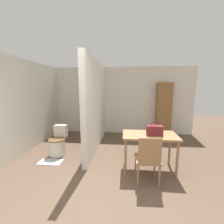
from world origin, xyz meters
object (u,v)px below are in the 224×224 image
object	(u,v)px
dining_table	(150,139)
wooden_cabinet	(163,110)
wooden_chair	(148,158)
toilet	(58,143)
handbag	(155,130)

from	to	relation	value
dining_table	wooden_cabinet	bearing A→B (deg)	70.66
wooden_chair	toilet	distance (m)	2.41
toilet	wooden_cabinet	xyz separation A→B (m)	(3.12, 1.85, 0.66)
wooden_cabinet	toilet	bearing A→B (deg)	-149.29
dining_table	handbag	distance (m)	0.23
wooden_chair	handbag	xyz separation A→B (m)	(0.17, 0.43, 0.40)
toilet	handbag	size ratio (longest dim) A/B	2.36
dining_table	toilet	distance (m)	2.37
toilet	handbag	distance (m)	2.50
wooden_chair	toilet	world-z (taller)	wooden_chair
wooden_chair	wooden_cabinet	world-z (taller)	wooden_cabinet
wooden_chair	toilet	bearing A→B (deg)	153.06
handbag	wooden_cabinet	xyz separation A→B (m)	(0.75, 2.42, 0.07)
dining_table	wooden_chair	size ratio (longest dim) A/B	1.23
dining_table	toilet	world-z (taller)	dining_table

